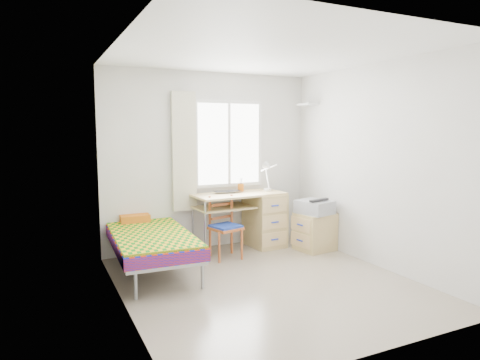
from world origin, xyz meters
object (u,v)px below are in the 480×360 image
object	(u,v)px
bed	(148,237)
chair	(225,223)
cabinet	(315,231)
printer	(315,207)
desk	(260,217)

from	to	relation	value
bed	chair	xyz separation A→B (m)	(1.07, 0.04, 0.07)
cabinet	printer	xyz separation A→B (m)	(-0.03, -0.02, 0.38)
bed	cabinet	xyz separation A→B (m)	(2.41, -0.20, -0.14)
chair	printer	bearing A→B (deg)	-26.67
desk	chair	world-z (taller)	chair
bed	chair	world-z (taller)	chair
desk	printer	distance (m)	0.83
desk	cabinet	xyz separation A→B (m)	(0.63, -0.52, -0.18)
chair	printer	distance (m)	1.35
desk	chair	xyz separation A→B (m)	(-0.71, -0.28, 0.03)
printer	chair	bearing A→B (deg)	153.43
bed	printer	distance (m)	2.40
cabinet	desk	bearing A→B (deg)	132.36
printer	cabinet	bearing A→B (deg)	22.03
bed	printer	bearing A→B (deg)	-2.89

